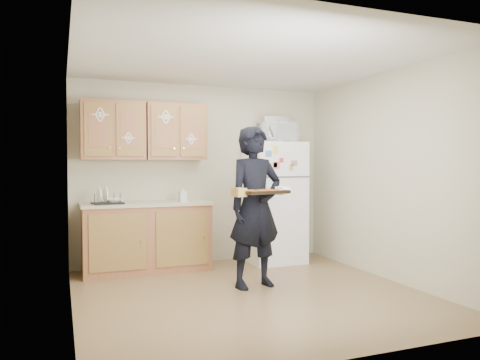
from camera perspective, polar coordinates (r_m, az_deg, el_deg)
name	(u,v)px	position (r m, az deg, el deg)	size (l,w,h in m)	color
floor	(250,294)	(5.16, 1.26, -13.73)	(3.60, 3.60, 0.00)	brown
ceiling	(250,59)	(5.09, 1.28, 14.50)	(3.60, 3.60, 0.00)	silver
wall_back	(202,174)	(6.67, -4.61, 0.71)	(3.60, 0.04, 2.50)	beige
wall_front	(347,185)	(3.38, 12.95, -0.58)	(3.60, 0.04, 2.50)	beige
wall_left	(71,180)	(4.60, -19.96, 0.02)	(0.04, 3.60, 2.50)	beige
wall_right	(389,176)	(5.89, 17.69, 0.46)	(0.04, 3.60, 2.50)	beige
refrigerator	(274,202)	(6.68, 4.15, -2.72)	(0.75, 0.70, 1.70)	white
base_cabinet	(147,238)	(6.24, -11.31, -6.97)	(1.60, 0.60, 0.86)	brown
countertop	(146,204)	(6.19, -11.34, -2.85)	(1.64, 0.64, 0.04)	#C2BB95
upper_cab_left	(113,131)	(6.26, -15.24, 5.83)	(0.80, 0.33, 0.75)	brown
upper_cab_right	(176,132)	(6.39, -7.87, 5.80)	(0.80, 0.33, 0.75)	brown
cereal_box	(298,245)	(7.21, 7.06, -7.91)	(0.20, 0.07, 0.32)	#E1C34F
person	(255,207)	(5.30, 1.87, -3.29)	(0.66, 0.44, 1.82)	black
baking_tray	(262,192)	(4.99, 2.66, -1.52)	(0.50, 0.37, 0.04)	black
pizza_front_left	(257,191)	(4.86, 2.05, -1.41)	(0.17, 0.17, 0.02)	orange
pizza_front_right	(275,191)	(4.99, 4.30, -1.32)	(0.17, 0.17, 0.02)	orange
pizza_back_left	(248,191)	(5.00, 1.02, -1.31)	(0.17, 0.17, 0.02)	orange
pizza_back_right	(266,190)	(5.12, 3.23, -1.23)	(0.17, 0.17, 0.02)	orange
pizza_center	(262,191)	(4.99, 2.66, -1.32)	(0.17, 0.17, 0.02)	orange
microwave	(278,132)	(6.65, 4.68, 5.80)	(0.51, 0.34, 0.28)	white
foil_pan	(275,120)	(6.67, 4.23, 7.33)	(0.35, 0.24, 0.07)	silver
dish_rack	(108,198)	(6.02, -15.84, -2.16)	(0.35, 0.27, 0.14)	black
bowl	(114,200)	(6.03, -15.10, -2.42)	(0.19, 0.19, 0.05)	white
soap_bottle	(183,194)	(6.16, -7.01, -1.71)	(0.09, 0.09, 0.20)	white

